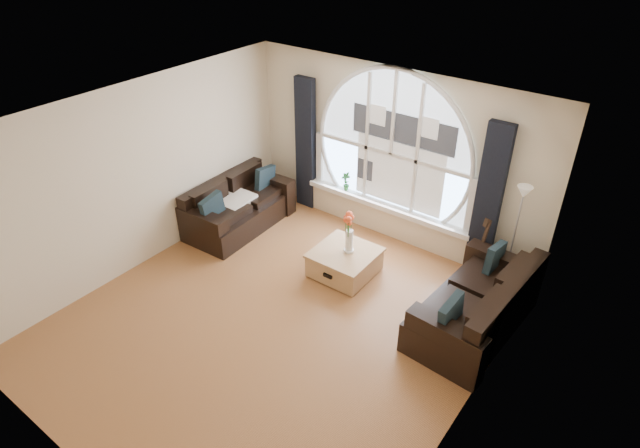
{
  "coord_description": "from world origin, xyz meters",
  "views": [
    {
      "loc": [
        3.56,
        -3.86,
        4.79
      ],
      "look_at": [
        0.0,
        0.9,
        1.05
      ],
      "focal_mm": 29.91,
      "sensor_mm": 36.0,
      "label": 1
    }
  ],
  "objects_px": {
    "sofa_left": "(239,205)",
    "potted_plant": "(346,181)",
    "sofa_right": "(474,303)",
    "vase_flowers": "(350,228)",
    "guitar": "(483,248)",
    "coffee_chest": "(345,261)",
    "floor_lamp": "(513,239)"
  },
  "relations": [
    {
      "from": "potted_plant",
      "to": "sofa_left",
      "type": "bearing_deg",
      "value": -135.2
    },
    {
      "from": "guitar",
      "to": "sofa_right",
      "type": "bearing_deg",
      "value": -53.72
    },
    {
      "from": "floor_lamp",
      "to": "potted_plant",
      "type": "bearing_deg",
      "value": 176.51
    },
    {
      "from": "sofa_left",
      "to": "guitar",
      "type": "distance_m",
      "value": 3.9
    },
    {
      "from": "sofa_left",
      "to": "sofa_right",
      "type": "distance_m",
      "value": 4.08
    },
    {
      "from": "potted_plant",
      "to": "floor_lamp",
      "type": "bearing_deg",
      "value": -3.49
    },
    {
      "from": "sofa_right",
      "to": "potted_plant",
      "type": "xyz_separation_m",
      "value": [
        -2.82,
        1.25,
        0.31
      ]
    },
    {
      "from": "coffee_chest",
      "to": "floor_lamp",
      "type": "distance_m",
      "value": 2.34
    },
    {
      "from": "coffee_chest",
      "to": "potted_plant",
      "type": "relative_size",
      "value": 2.73
    },
    {
      "from": "coffee_chest",
      "to": "sofa_left",
      "type": "bearing_deg",
      "value": 178.57
    },
    {
      "from": "sofa_right",
      "to": "guitar",
      "type": "bearing_deg",
      "value": 111.54
    },
    {
      "from": "coffee_chest",
      "to": "floor_lamp",
      "type": "height_order",
      "value": "floor_lamp"
    },
    {
      "from": "sofa_left",
      "to": "potted_plant",
      "type": "xyz_separation_m",
      "value": [
        1.26,
        1.25,
        0.31
      ]
    },
    {
      "from": "sofa_left",
      "to": "floor_lamp",
      "type": "xyz_separation_m",
      "value": [
        4.11,
        1.08,
        0.4
      ]
    },
    {
      "from": "sofa_left",
      "to": "potted_plant",
      "type": "height_order",
      "value": "potted_plant"
    },
    {
      "from": "sofa_left",
      "to": "coffee_chest",
      "type": "height_order",
      "value": "sofa_left"
    },
    {
      "from": "floor_lamp",
      "to": "vase_flowers",
      "type": "bearing_deg",
      "value": -151.31
    },
    {
      "from": "vase_flowers",
      "to": "guitar",
      "type": "xyz_separation_m",
      "value": [
        1.58,
        1.02,
        -0.24
      ]
    },
    {
      "from": "vase_flowers",
      "to": "guitar",
      "type": "bearing_deg",
      "value": 32.89
    },
    {
      "from": "sofa_left",
      "to": "potted_plant",
      "type": "distance_m",
      "value": 1.8
    },
    {
      "from": "sofa_right",
      "to": "coffee_chest",
      "type": "bearing_deg",
      "value": -175.0
    },
    {
      "from": "sofa_right",
      "to": "potted_plant",
      "type": "distance_m",
      "value": 3.1
    },
    {
      "from": "vase_flowers",
      "to": "floor_lamp",
      "type": "xyz_separation_m",
      "value": [
        1.94,
        1.06,
        0.03
      ]
    },
    {
      "from": "sofa_right",
      "to": "vase_flowers",
      "type": "height_order",
      "value": "vase_flowers"
    },
    {
      "from": "floor_lamp",
      "to": "potted_plant",
      "type": "distance_m",
      "value": 2.86
    },
    {
      "from": "coffee_chest",
      "to": "vase_flowers",
      "type": "relative_size",
      "value": 1.24
    },
    {
      "from": "sofa_right",
      "to": "floor_lamp",
      "type": "xyz_separation_m",
      "value": [
        0.03,
        1.08,
        0.4
      ]
    },
    {
      "from": "vase_flowers",
      "to": "potted_plant",
      "type": "relative_size",
      "value": 2.21
    },
    {
      "from": "floor_lamp",
      "to": "guitar",
      "type": "xyz_separation_m",
      "value": [
        -0.36,
        -0.04,
        -0.27
      ]
    },
    {
      "from": "sofa_left",
      "to": "floor_lamp",
      "type": "height_order",
      "value": "floor_lamp"
    },
    {
      "from": "guitar",
      "to": "potted_plant",
      "type": "bearing_deg",
      "value": -166.17
    },
    {
      "from": "potted_plant",
      "to": "sofa_right",
      "type": "bearing_deg",
      "value": -23.91
    }
  ]
}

